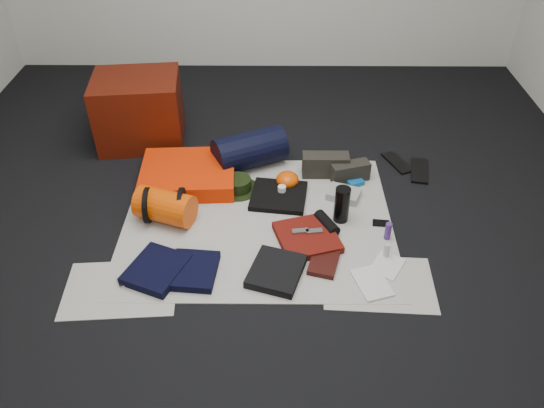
{
  "coord_description": "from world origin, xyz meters",
  "views": [
    {
      "loc": [
        0.1,
        -2.43,
        2.07
      ],
      "look_at": [
        0.08,
        0.04,
        0.1
      ],
      "focal_mm": 35.0,
      "sensor_mm": 36.0,
      "label": 1
    }
  ],
  "objects_px": {
    "red_cabinet": "(139,110)",
    "paperback_book": "(324,261)",
    "sleeping_pad": "(188,174)",
    "stuff_sack": "(165,206)",
    "water_bottle": "(342,204)",
    "compact_camera": "(348,190)",
    "navy_duffel": "(250,150)"
  },
  "relations": [
    {
      "from": "red_cabinet",
      "to": "paperback_book",
      "type": "relative_size",
      "value": 2.62
    },
    {
      "from": "water_bottle",
      "to": "stuff_sack",
      "type": "bearing_deg",
      "value": -179.54
    },
    {
      "from": "stuff_sack",
      "to": "navy_duffel",
      "type": "distance_m",
      "value": 0.75
    },
    {
      "from": "stuff_sack",
      "to": "water_bottle",
      "type": "relative_size",
      "value": 1.49
    },
    {
      "from": "red_cabinet",
      "to": "navy_duffel",
      "type": "height_order",
      "value": "red_cabinet"
    },
    {
      "from": "navy_duffel",
      "to": "compact_camera",
      "type": "xyz_separation_m",
      "value": [
        0.64,
        -0.31,
        -0.1
      ]
    },
    {
      "from": "red_cabinet",
      "to": "sleeping_pad",
      "type": "height_order",
      "value": "red_cabinet"
    },
    {
      "from": "paperback_book",
      "to": "red_cabinet",
      "type": "bearing_deg",
      "value": 149.62
    },
    {
      "from": "compact_camera",
      "to": "paperback_book",
      "type": "bearing_deg",
      "value": -82.94
    },
    {
      "from": "stuff_sack",
      "to": "paperback_book",
      "type": "relative_size",
      "value": 1.51
    },
    {
      "from": "water_bottle",
      "to": "red_cabinet",
      "type": "bearing_deg",
      "value": 146.27
    },
    {
      "from": "sleeping_pad",
      "to": "paperback_book",
      "type": "height_order",
      "value": "sleeping_pad"
    },
    {
      "from": "stuff_sack",
      "to": "navy_duffel",
      "type": "height_order",
      "value": "navy_duffel"
    },
    {
      "from": "stuff_sack",
      "to": "water_bottle",
      "type": "bearing_deg",
      "value": 0.46
    },
    {
      "from": "paperback_book",
      "to": "water_bottle",
      "type": "bearing_deg",
      "value": 87.36
    },
    {
      "from": "navy_duffel",
      "to": "water_bottle",
      "type": "xyz_separation_m",
      "value": [
        0.57,
        -0.57,
        -0.01
      ]
    },
    {
      "from": "red_cabinet",
      "to": "compact_camera",
      "type": "xyz_separation_m",
      "value": [
        1.44,
        -0.65,
        -0.22
      ]
    },
    {
      "from": "red_cabinet",
      "to": "paperback_book",
      "type": "distance_m",
      "value": 1.8
    },
    {
      "from": "water_bottle",
      "to": "navy_duffel",
      "type": "bearing_deg",
      "value": 134.79
    },
    {
      "from": "sleeping_pad",
      "to": "stuff_sack",
      "type": "xyz_separation_m",
      "value": [
        -0.08,
        -0.39,
        0.04
      ]
    },
    {
      "from": "sleeping_pad",
      "to": "navy_duffel",
      "type": "distance_m",
      "value": 0.44
    },
    {
      "from": "water_bottle",
      "to": "paperback_book",
      "type": "relative_size",
      "value": 1.02
    },
    {
      "from": "sleeping_pad",
      "to": "red_cabinet",
      "type": "bearing_deg",
      "value": 127.25
    },
    {
      "from": "stuff_sack",
      "to": "navy_duffel",
      "type": "relative_size",
      "value": 0.71
    },
    {
      "from": "compact_camera",
      "to": "navy_duffel",
      "type": "bearing_deg",
      "value": 178.24
    },
    {
      "from": "compact_camera",
      "to": "paperback_book",
      "type": "height_order",
      "value": "compact_camera"
    },
    {
      "from": "compact_camera",
      "to": "paperback_book",
      "type": "xyz_separation_m",
      "value": [
        -0.2,
        -0.64,
        -0.01
      ]
    },
    {
      "from": "navy_duffel",
      "to": "paperback_book",
      "type": "bearing_deg",
      "value": -90.8
    },
    {
      "from": "sleeping_pad",
      "to": "stuff_sack",
      "type": "relative_size",
      "value": 1.78
    },
    {
      "from": "navy_duffel",
      "to": "paperback_book",
      "type": "height_order",
      "value": "navy_duffel"
    },
    {
      "from": "compact_camera",
      "to": "paperback_book",
      "type": "relative_size",
      "value": 0.51
    },
    {
      "from": "sleeping_pad",
      "to": "compact_camera",
      "type": "xyz_separation_m",
      "value": [
        1.04,
        -0.13,
        -0.03
      ]
    }
  ]
}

